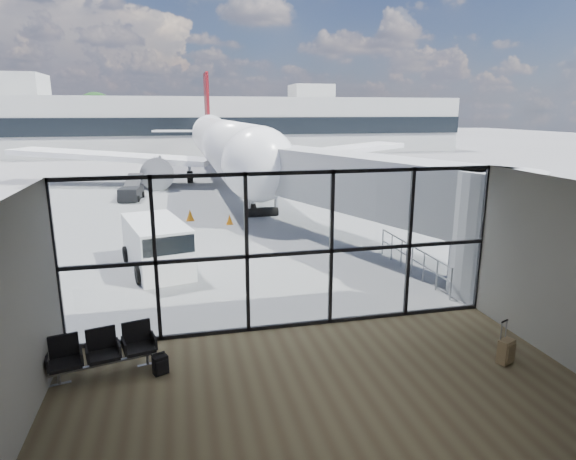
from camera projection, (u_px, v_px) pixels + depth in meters
name	position (u px, v px, depth m)	size (l,w,h in m)	color
ground	(204.00, 169.00, 51.67)	(220.00, 220.00, 0.00)	slate
lounge_shell	(351.00, 304.00, 8.67)	(12.02, 8.01, 4.51)	brown
glass_curtain_wall	(290.00, 252.00, 13.31)	(12.10, 0.12, 4.50)	white
jet_bridge	(362.00, 188.00, 20.95)	(8.00, 16.50, 4.33)	#9D9FA2
apron_railing	(412.00, 255.00, 18.21)	(0.06, 5.46, 1.11)	gray
far_terminal	(190.00, 124.00, 71.30)	(80.00, 12.20, 11.00)	#B4B5B0
tree_3	(15.00, 120.00, 74.88)	(4.95, 4.95, 7.12)	#382619
tree_4	(56.00, 116.00, 76.05)	(5.61, 5.61, 8.07)	#382619
tree_5	(96.00, 112.00, 77.22)	(6.27, 6.27, 9.03)	#382619
seating_row	(103.00, 349.00, 11.32)	(2.41, 1.20, 1.07)	gray
backpack	(161.00, 365.00, 11.30)	(0.40, 0.39, 0.50)	black
suitcase	(506.00, 351.00, 11.75)	(0.47, 0.41, 1.10)	olive
airliner	(223.00, 144.00, 42.54)	(35.40, 40.93, 10.55)	white
service_van	(157.00, 245.00, 18.63)	(2.93, 4.73, 1.91)	white
belt_loader	(131.00, 192.00, 33.54)	(1.69, 3.65, 1.63)	black
traffic_cone_a	(190.00, 215.00, 27.24)	(0.45, 0.45, 0.65)	orange
traffic_cone_b	(230.00, 220.00, 26.35)	(0.38, 0.38, 0.54)	orange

